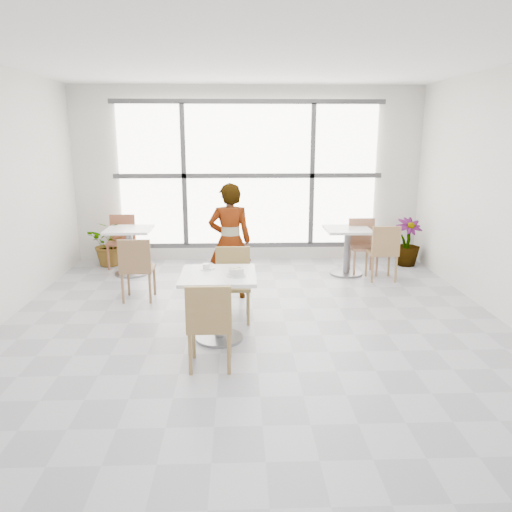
{
  "coord_description": "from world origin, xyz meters",
  "views": [
    {
      "loc": [
        -0.17,
        -5.15,
        2.21
      ],
      "look_at": [
        0.0,
        -0.3,
        1.0
      ],
      "focal_mm": 34.71,
      "sensor_mm": 36.0,
      "label": 1
    }
  ],
  "objects_px": {
    "main_table": "(219,294)",
    "plant_right": "(407,242)",
    "chair_near": "(209,321)",
    "bg_chair_left_far": "(122,237)",
    "chair_far": "(233,278)",
    "oatmeal_bowl": "(236,272)",
    "person": "(230,241)",
    "bg_chair_right_far": "(362,242)",
    "bg_table_right": "(347,245)",
    "bg_chair_right_near": "(383,249)",
    "bg_table_left": "(130,245)",
    "plant_left": "(111,243)",
    "coffee_cup": "(206,267)",
    "bg_chair_left_near": "(137,265)"
  },
  "relations": [
    {
      "from": "chair_far",
      "to": "coffee_cup",
      "type": "relative_size",
      "value": 5.47
    },
    {
      "from": "chair_near",
      "to": "plant_right",
      "type": "distance_m",
      "value": 4.92
    },
    {
      "from": "bg_chair_left_near",
      "to": "bg_chair_right_near",
      "type": "xyz_separation_m",
      "value": [
        3.56,
        0.82,
        0.0
      ]
    },
    {
      "from": "bg_table_left",
      "to": "main_table",
      "type": "bearing_deg",
      "value": -60.21
    },
    {
      "from": "main_table",
      "to": "bg_chair_left_near",
      "type": "xyz_separation_m",
      "value": [
        -1.14,
        1.32,
        -0.02
      ]
    },
    {
      "from": "oatmeal_bowl",
      "to": "bg_chair_left_far",
      "type": "relative_size",
      "value": 0.24
    },
    {
      "from": "oatmeal_bowl",
      "to": "person",
      "type": "relative_size",
      "value": 0.13
    },
    {
      "from": "coffee_cup",
      "to": "bg_chair_left_near",
      "type": "height_order",
      "value": "bg_chair_left_near"
    },
    {
      "from": "bg_table_left",
      "to": "bg_chair_left_far",
      "type": "distance_m",
      "value": 0.59
    },
    {
      "from": "coffee_cup",
      "to": "bg_chair_right_near",
      "type": "xyz_separation_m",
      "value": [
        2.55,
        1.98,
        -0.28
      ]
    },
    {
      "from": "person",
      "to": "bg_chair_left_far",
      "type": "distance_m",
      "value": 2.55
    },
    {
      "from": "oatmeal_bowl",
      "to": "bg_chair_right_near",
      "type": "height_order",
      "value": "bg_chair_right_near"
    },
    {
      "from": "coffee_cup",
      "to": "bg_table_right",
      "type": "relative_size",
      "value": 0.21
    },
    {
      "from": "plant_left",
      "to": "main_table",
      "type": "bearing_deg",
      "value": -58.66
    },
    {
      "from": "chair_near",
      "to": "plant_left",
      "type": "bearing_deg",
      "value": -64.26
    },
    {
      "from": "bg_table_right",
      "to": "person",
      "type": "bearing_deg",
      "value": -149.64
    },
    {
      "from": "bg_chair_right_far",
      "to": "person",
      "type": "bearing_deg",
      "value": -150.44
    },
    {
      "from": "main_table",
      "to": "plant_right",
      "type": "bearing_deg",
      "value": 44.6
    },
    {
      "from": "main_table",
      "to": "chair_far",
      "type": "bearing_deg",
      "value": 77.32
    },
    {
      "from": "chair_near",
      "to": "person",
      "type": "height_order",
      "value": "person"
    },
    {
      "from": "oatmeal_bowl",
      "to": "person",
      "type": "height_order",
      "value": "person"
    },
    {
      "from": "bg_table_left",
      "to": "bg_chair_left_near",
      "type": "relative_size",
      "value": 0.86
    },
    {
      "from": "chair_far",
      "to": "plant_right",
      "type": "distance_m",
      "value": 3.8
    },
    {
      "from": "bg_chair_right_far",
      "to": "plant_left",
      "type": "distance_m",
      "value": 4.22
    },
    {
      "from": "bg_chair_left_far",
      "to": "bg_chair_right_near",
      "type": "distance_m",
      "value": 4.3
    },
    {
      "from": "person",
      "to": "bg_chair_left_near",
      "type": "xyz_separation_m",
      "value": [
        -1.24,
        -0.13,
        -0.29
      ]
    },
    {
      "from": "bg_chair_right_far",
      "to": "plant_right",
      "type": "bearing_deg",
      "value": 24.87
    },
    {
      "from": "plant_right",
      "to": "person",
      "type": "bearing_deg",
      "value": -151.77
    },
    {
      "from": "plant_right",
      "to": "chair_far",
      "type": "bearing_deg",
      "value": -140.89
    },
    {
      "from": "bg_table_left",
      "to": "plant_left",
      "type": "xyz_separation_m",
      "value": [
        -0.45,
        0.58,
        -0.1
      ]
    },
    {
      "from": "coffee_cup",
      "to": "plant_right",
      "type": "relative_size",
      "value": 0.2
    },
    {
      "from": "chair_far",
      "to": "coffee_cup",
      "type": "bearing_deg",
      "value": -119.63
    },
    {
      "from": "main_table",
      "to": "bg_chair_right_far",
      "type": "bearing_deg",
      "value": 50.0
    },
    {
      "from": "coffee_cup",
      "to": "plant_right",
      "type": "distance_m",
      "value": 4.35
    },
    {
      "from": "bg_chair_left_far",
      "to": "main_table",
      "type": "bearing_deg",
      "value": -61.03
    },
    {
      "from": "chair_near",
      "to": "person",
      "type": "xyz_separation_m",
      "value": [
        0.16,
        2.17,
        0.29
      ]
    },
    {
      "from": "person",
      "to": "bg_chair_left_far",
      "type": "xyz_separation_m",
      "value": [
        -1.86,
        1.73,
        -0.29
      ]
    },
    {
      "from": "chair_near",
      "to": "bg_chair_left_far",
      "type": "height_order",
      "value": "same"
    },
    {
      "from": "bg_table_right",
      "to": "bg_chair_left_far",
      "type": "distance_m",
      "value": 3.76
    },
    {
      "from": "plant_left",
      "to": "bg_table_right",
      "type": "bearing_deg",
      "value": -10.12
    },
    {
      "from": "chair_near",
      "to": "bg_chair_left_near",
      "type": "relative_size",
      "value": 1.0
    },
    {
      "from": "chair_near",
      "to": "coffee_cup",
      "type": "xyz_separation_m",
      "value": [
        -0.08,
        0.89,
        0.28
      ]
    },
    {
      "from": "oatmeal_bowl",
      "to": "plant_left",
      "type": "height_order",
      "value": "oatmeal_bowl"
    },
    {
      "from": "plant_left",
      "to": "chair_near",
      "type": "bearing_deg",
      "value": -64.26
    },
    {
      "from": "chair_near",
      "to": "person",
      "type": "distance_m",
      "value": 2.2
    },
    {
      "from": "main_table",
      "to": "oatmeal_bowl",
      "type": "height_order",
      "value": "oatmeal_bowl"
    },
    {
      "from": "oatmeal_bowl",
      "to": "main_table",
      "type": "bearing_deg",
      "value": 155.99
    },
    {
      "from": "coffee_cup",
      "to": "oatmeal_bowl",
      "type": "bearing_deg",
      "value": -36.99
    },
    {
      "from": "bg_table_right",
      "to": "bg_chair_right_near",
      "type": "relative_size",
      "value": 0.86
    },
    {
      "from": "main_table",
      "to": "bg_table_right",
      "type": "height_order",
      "value": "same"
    }
  ]
}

